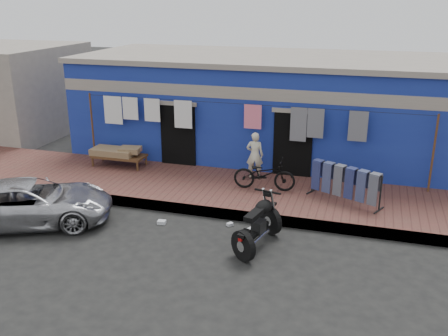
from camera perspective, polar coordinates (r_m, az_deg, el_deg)
ground at (r=11.02m, az=-3.03°, el=-8.93°), size 80.00×80.00×0.00m
sidewalk at (r=13.56m, az=1.22°, el=-2.78°), size 28.00×3.00×0.25m
curb at (r=12.28m, az=-0.61°, el=-5.18°), size 28.00×0.10×0.25m
building at (r=16.83m, az=4.93°, el=7.03°), size 12.20×5.20×3.36m
clothesline at (r=14.38m, az=0.05°, el=5.47°), size 10.06×0.06×2.10m
car at (r=12.71m, az=-21.32°, el=-3.63°), size 4.28×3.24×1.10m
seated_person at (r=14.12m, az=3.53°, el=1.49°), size 0.52×0.38×1.33m
bicycle at (r=13.28m, az=4.64°, el=-0.31°), size 1.67×0.69×1.06m
motorcycle at (r=10.79m, az=3.88°, el=-6.23°), size 1.31×1.99×1.13m
charpoy at (r=15.55m, az=-11.89°, el=1.29°), size 1.70×0.82×0.57m
jeans_rack at (r=12.85m, az=13.68°, el=-1.72°), size 2.29×1.91×0.95m
litter_a at (r=12.10m, az=-7.14°, el=-6.16°), size 0.20×0.17×0.08m
litter_b at (r=11.91m, az=0.68°, el=-6.45°), size 0.17×0.18×0.07m
litter_c at (r=11.65m, az=3.08°, el=-7.09°), size 0.20×0.22×0.07m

